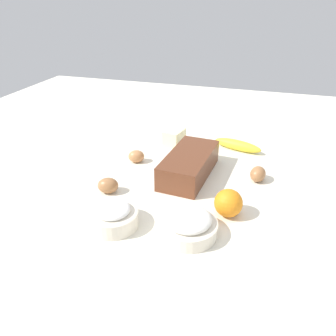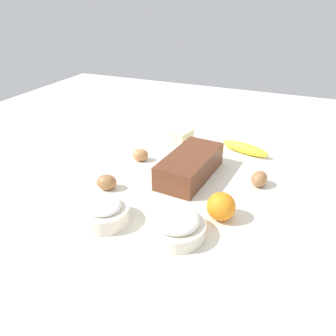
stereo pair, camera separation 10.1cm
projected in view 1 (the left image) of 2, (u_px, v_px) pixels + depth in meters
The scene contains 10 objects.
ground_plane at pixel (168, 181), 1.11m from camera, with size 2.40×2.40×0.02m, color silver.
loaf_pan at pixel (189, 164), 1.11m from camera, with size 0.29×0.15×0.08m.
flour_bowl at pixel (188, 224), 0.84m from camera, with size 0.15×0.15×0.07m.
sugar_bowl at pixel (113, 216), 0.87m from camera, with size 0.13×0.13×0.07m.
banana at pixel (238, 145), 1.30m from camera, with size 0.19×0.04×0.04m, color yellow.
orange_fruit at pixel (228, 203), 0.91m from camera, with size 0.08×0.08×0.08m, color orange.
butter_block at pixel (174, 137), 1.34m from camera, with size 0.09×0.06×0.06m, color #F4EDB2.
egg_near_butter at pixel (258, 174), 1.08m from camera, with size 0.05×0.05×0.06m, color #9F6B40.
egg_beside_bowl at pixel (136, 156), 1.20m from camera, with size 0.05×0.05×0.06m, color #B77C4B.
egg_loose at pixel (108, 185), 1.02m from camera, with size 0.05×0.05×0.06m, color #9D6940.
Camera 1 is at (0.92, 0.28, 0.56)m, focal length 35.65 mm.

